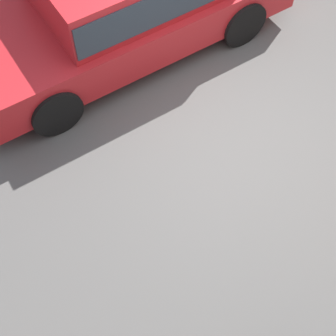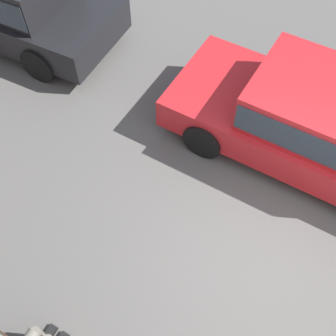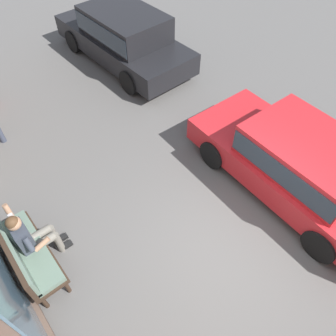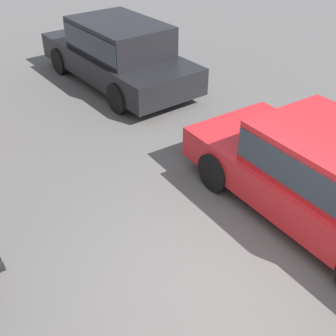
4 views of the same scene
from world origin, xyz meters
name	(u,v)px [view 4 (image 4 of 4)]	position (x,y,z in m)	size (l,w,h in m)	color
ground_plane	(228,285)	(0.00, 0.00, 0.00)	(60.00, 60.00, 0.00)	#565451
parked_car_mid	(330,175)	(0.20, -1.97, 0.76)	(4.36, 1.99, 1.38)	red
parked_car_far	(118,51)	(6.28, -2.06, 0.83)	(4.65, 2.03, 1.52)	black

